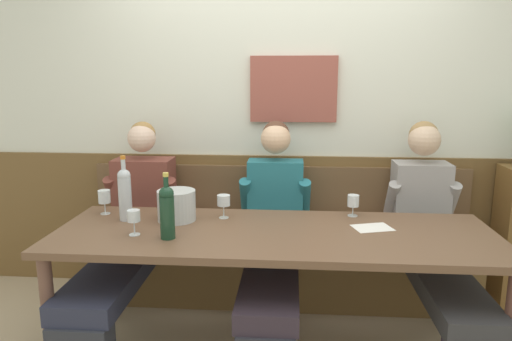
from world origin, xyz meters
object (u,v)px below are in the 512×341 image
(dining_table, at_px, (274,244))
(person_right_seat, at_px, (129,229))
(wine_glass_near_bucket, at_px, (224,202))
(wine_glass_mid_right, at_px, (104,197))
(wall_bench, at_px, (278,261))
(wine_bottle_clear_water, at_px, (125,193))
(wine_glass_right_end, at_px, (134,217))
(person_center_left_seat, at_px, (273,234))
(wine_bottle_green_tall, at_px, (167,210))
(person_left_seat, at_px, (433,233))
(ice_bucket, at_px, (177,205))
(wine_glass_mid_left, at_px, (353,202))

(dining_table, height_order, person_right_seat, person_right_seat)
(wine_glass_near_bucket, relative_size, wine_glass_mid_right, 0.94)
(wall_bench, bearing_deg, wine_glass_mid_right, -156.39)
(wall_bench, height_order, wine_bottle_clear_water, wine_bottle_clear_water)
(wine_glass_right_end, bearing_deg, person_center_left_seat, 31.33)
(wall_bench, relative_size, wine_bottle_green_tall, 7.72)
(person_left_seat, xyz_separation_m, ice_bucket, (-1.54, -0.20, 0.20))
(wine_bottle_green_tall, distance_m, wine_glass_near_bucket, 0.45)
(wall_bench, xyz_separation_m, wine_glass_right_end, (-0.74, -0.82, 0.57))
(person_center_left_seat, distance_m, ice_bucket, 0.63)
(dining_table, bearing_deg, person_right_seat, 159.88)
(person_right_seat, height_order, person_left_seat, person_left_seat)
(wall_bench, height_order, wine_bottle_green_tall, wine_bottle_green_tall)
(person_left_seat, bearing_deg, wine_bottle_clear_water, -173.24)
(person_right_seat, xyz_separation_m, person_center_left_seat, (0.92, -0.02, 0.00))
(wine_glass_right_end, relative_size, wine_glass_mid_right, 0.92)
(wine_glass_mid_left, distance_m, wine_glass_mid_right, 1.52)
(dining_table, bearing_deg, ice_bucket, 165.02)
(person_left_seat, distance_m, wine_glass_near_bucket, 1.29)
(dining_table, height_order, person_left_seat, person_left_seat)
(person_right_seat, xyz_separation_m, person_left_seat, (1.90, 0.01, 0.02))
(person_center_left_seat, height_order, wine_glass_mid_left, person_center_left_seat)
(wine_glass_right_end, bearing_deg, wine_bottle_clear_water, 118.60)
(wall_bench, height_order, wine_glass_mid_left, wall_bench)
(wine_glass_near_bucket, bearing_deg, wine_bottle_clear_water, -171.70)
(wine_bottle_clear_water, relative_size, wine_glass_right_end, 2.79)
(person_center_left_seat, height_order, wine_glass_mid_right, person_center_left_seat)
(wine_glass_mid_left, bearing_deg, wine_glass_near_bucket, -172.48)
(ice_bucket, bearing_deg, person_center_left_seat, 16.85)
(person_left_seat, bearing_deg, wine_bottle_green_tall, -161.35)
(person_left_seat, bearing_deg, wine_glass_mid_right, -176.92)
(person_right_seat, height_order, person_center_left_seat, person_center_left_seat)
(person_center_left_seat, relative_size, wine_glass_mid_right, 8.59)
(person_right_seat, relative_size, wine_glass_right_end, 9.35)
(wine_glass_near_bucket, bearing_deg, person_center_left_seat, 20.00)
(person_center_left_seat, distance_m, wine_glass_mid_left, 0.53)
(wall_bench, distance_m, ice_bucket, 0.98)
(wall_bench, bearing_deg, wine_glass_right_end, -132.17)
(wine_bottle_green_tall, relative_size, wine_glass_mid_right, 2.35)
(wine_bottle_green_tall, height_order, wine_glass_mid_left, wine_bottle_green_tall)
(person_left_seat, xyz_separation_m, wine_glass_mid_right, (-2.01, -0.11, 0.22))
(dining_table, xyz_separation_m, wine_bottle_green_tall, (-0.55, -0.16, 0.23))
(wine_bottle_green_tall, distance_m, wine_glass_mid_left, 1.12)
(wine_bottle_green_tall, bearing_deg, dining_table, 15.74)
(wine_bottle_clear_water, bearing_deg, wine_glass_mid_left, 7.85)
(wall_bench, relative_size, ice_bucket, 12.15)
(dining_table, bearing_deg, wine_glass_mid_left, 34.71)
(wine_bottle_clear_water, bearing_deg, dining_table, -8.79)
(wall_bench, bearing_deg, dining_table, -90.00)
(person_center_left_seat, relative_size, wine_bottle_green_tall, 3.65)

